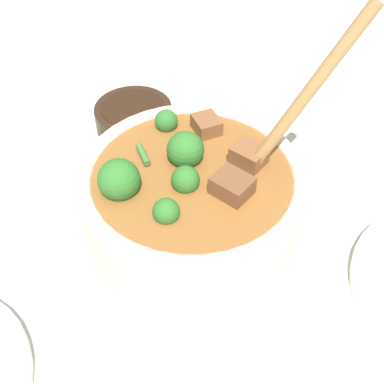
{
  "coord_description": "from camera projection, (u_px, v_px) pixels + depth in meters",
  "views": [
    {
      "loc": [
        -0.33,
        0.1,
        0.41
      ],
      "look_at": [
        0.0,
        0.0,
        0.06
      ],
      "focal_mm": 45.0,
      "sensor_mm": 36.0,
      "label": 1
    }
  ],
  "objects": [
    {
      "name": "condiment_bowl",
      "position": [
        134.0,
        117.0,
        0.65
      ],
      "size": [
        0.1,
        0.1,
        0.04
      ],
      "color": "black",
      "rests_on": "ground_plane"
    },
    {
      "name": "ground_plane",
      "position": [
        192.0,
        227.0,
        0.54
      ],
      "size": [
        4.0,
        4.0,
        0.0
      ],
      "primitive_type": "plane",
      "color": "#ADBCAD"
    },
    {
      "name": "stew_bowl",
      "position": [
        192.0,
        195.0,
        0.5
      ],
      "size": [
        0.23,
        0.27,
        0.25
      ],
      "color": "beige",
      "rests_on": "ground_plane"
    }
  ]
}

